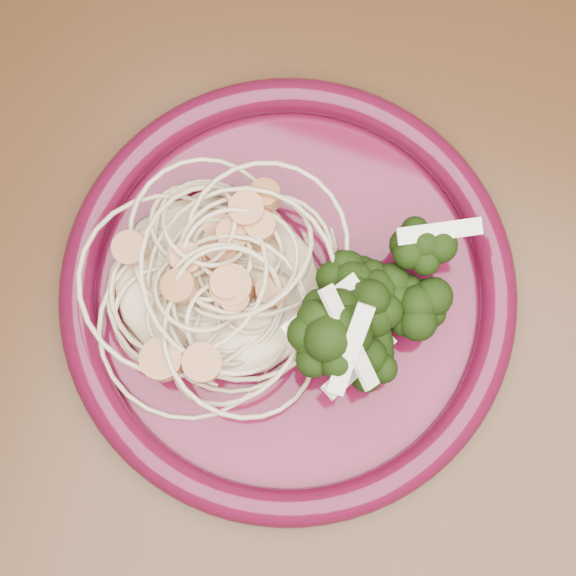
{
  "coord_description": "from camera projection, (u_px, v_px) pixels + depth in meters",
  "views": [
    {
      "loc": [
        0.04,
        -0.11,
        1.24
      ],
      "look_at": [
        0.01,
        -0.01,
        0.77
      ],
      "focal_mm": 50.0,
      "sensor_mm": 36.0,
      "label": 1
    }
  ],
  "objects": [
    {
      "name": "scallop_cluster",
      "position": [
        211.0,
        268.0,
        0.45
      ],
      "size": [
        0.15,
        0.15,
        0.04
      ],
      "primitive_type": null,
      "rotation": [
        0.0,
        0.0,
        0.24
      ],
      "color": "tan",
      "rests_on": "spaghetti_pile"
    },
    {
      "name": "dining_table",
      "position": [
        285.0,
        304.0,
        0.6
      ],
      "size": [
        1.2,
        0.8,
        0.75
      ],
      "color": "#472814",
      "rests_on": "ground"
    },
    {
      "name": "dinner_plate",
      "position": [
        288.0,
        291.0,
        0.49
      ],
      "size": [
        0.34,
        0.34,
        0.02
      ],
      "rotation": [
        0.0,
        0.0,
        0.24
      ],
      "color": "#4E0A21",
      "rests_on": "dining_table"
    },
    {
      "name": "onion_garnish",
      "position": [
        384.0,
        280.0,
        0.44
      ],
      "size": [
        0.08,
        0.11,
        0.05
      ],
      "primitive_type": null,
      "rotation": [
        0.0,
        0.0,
        0.24
      ],
      "color": "silver",
      "rests_on": "broccoli_pile"
    },
    {
      "name": "spaghetti_pile",
      "position": [
        216.0,
        281.0,
        0.49
      ],
      "size": [
        0.16,
        0.14,
        0.03
      ],
      "primitive_type": "ellipsoid",
      "rotation": [
        0.0,
        0.0,
        0.24
      ],
      "color": "#C8B58F",
      "rests_on": "dinner_plate"
    },
    {
      "name": "broccoli_pile",
      "position": [
        378.0,
        292.0,
        0.47
      ],
      "size": [
        0.12,
        0.16,
        0.05
      ],
      "primitive_type": "ellipsoid",
      "rotation": [
        0.0,
        0.0,
        0.24
      ],
      "color": "black",
      "rests_on": "dinner_plate"
    }
  ]
}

